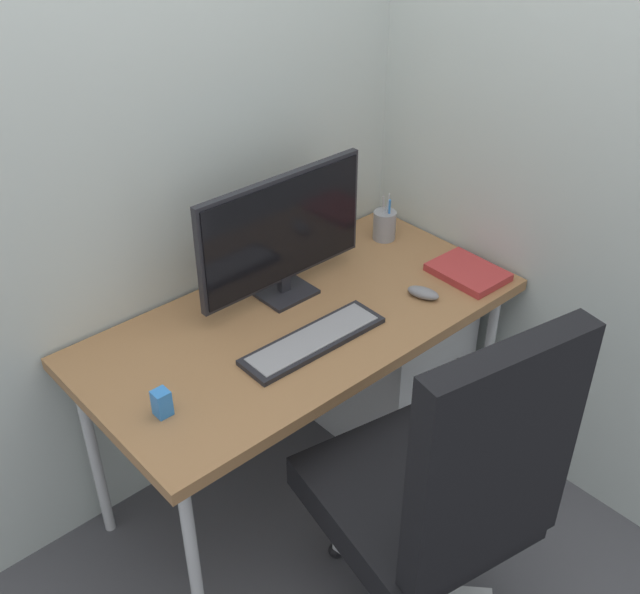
% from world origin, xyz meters
% --- Properties ---
extents(ground_plane, '(8.00, 8.00, 0.00)m').
position_xyz_m(ground_plane, '(0.00, 0.00, 0.00)').
color(ground_plane, '#4C4C51').
extents(wall_back, '(2.94, 0.04, 2.80)m').
position_xyz_m(wall_back, '(0.00, 0.37, 1.40)').
color(wall_back, '#B7C1BC').
rests_on(wall_back, ground_plane).
extents(wall_side_right, '(0.04, 2.23, 2.80)m').
position_xyz_m(wall_side_right, '(0.72, -0.22, 1.40)').
color(wall_side_right, '#B7C1BC').
rests_on(wall_side_right, ground_plane).
extents(desk, '(1.38, 0.68, 0.72)m').
position_xyz_m(desk, '(0.00, 0.00, 0.67)').
color(desk, '#996B42').
rests_on(desk, ground_plane).
extents(office_chair, '(0.58, 0.63, 1.15)m').
position_xyz_m(office_chair, '(-0.13, -0.68, 0.60)').
color(office_chair, black).
rests_on(office_chair, ground_plane).
extents(filing_cabinet, '(0.40, 0.51, 0.57)m').
position_xyz_m(filing_cabinet, '(0.43, 0.03, 0.29)').
color(filing_cabinet, silver).
rests_on(filing_cabinet, ground_plane).
extents(monitor, '(0.61, 0.14, 0.41)m').
position_xyz_m(monitor, '(0.04, 0.14, 0.94)').
color(monitor, black).
rests_on(monitor, desk).
extents(keyboard, '(0.47, 0.14, 0.02)m').
position_xyz_m(keyboard, '(-0.06, -0.12, 0.73)').
color(keyboard, black).
rests_on(keyboard, desk).
extents(mouse, '(0.08, 0.12, 0.03)m').
position_xyz_m(mouse, '(0.36, -0.18, 0.73)').
color(mouse, slate).
rests_on(mouse, desk).
extents(pen_holder, '(0.08, 0.08, 0.17)m').
position_xyz_m(pen_holder, '(0.54, 0.17, 0.77)').
color(pen_holder, gray).
rests_on(pen_holder, desk).
extents(notebook, '(0.18, 0.24, 0.03)m').
position_xyz_m(notebook, '(0.57, -0.19, 0.73)').
color(notebook, '#B23333').
rests_on(notebook, desk).
extents(desk_clamp_accessory, '(0.04, 0.04, 0.08)m').
position_xyz_m(desk_clamp_accessory, '(-0.56, -0.09, 0.76)').
color(desk_clamp_accessory, '#337FD8').
rests_on(desk_clamp_accessory, desk).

